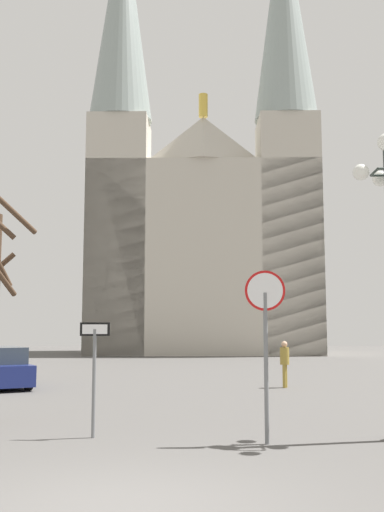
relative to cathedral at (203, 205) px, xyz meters
The scene contains 5 objects.
ground_plane 41.88m from the cathedral, 90.51° to the right, with size 120.00×120.00×0.00m, color #514F4C.
cathedral is the anchor object (origin of this frame).
stop_sign 37.64m from the cathedral, 87.38° to the right, with size 0.74×0.08×3.12m.
one_way_arrow_sign 37.35m from the cathedral, 92.54° to the right, with size 0.58×0.07×2.17m.
pedestrian_walking 28.66m from the cathedral, 83.07° to the right, with size 0.32×0.32×1.60m.
Camera 1 is at (1.04, -7.15, 2.08)m, focal length 41.71 mm.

